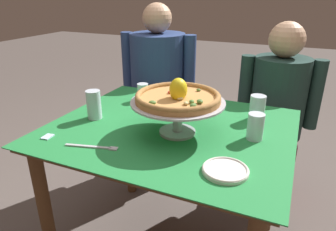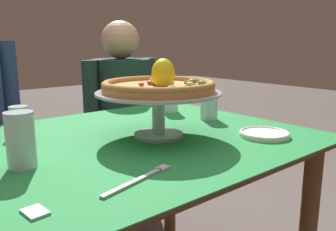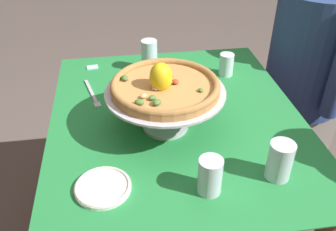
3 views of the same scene
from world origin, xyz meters
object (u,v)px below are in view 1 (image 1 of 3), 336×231
(side_plate, at_px, (225,170))
(sugar_packet, at_px, (48,137))
(dinner_fork, at_px, (94,147))
(water_glass_side_left, at_px, (94,106))
(diner_right, at_px, (275,120))
(diner_left, at_px, (158,94))
(pizza, at_px, (178,97))
(water_glass_back_right, at_px, (257,109))
(water_glass_back_left, at_px, (143,93))
(water_glass_side_right, at_px, (255,128))
(pizza_stand, at_px, (178,109))

(side_plate, relative_size, sugar_packet, 3.22)
(dinner_fork, bearing_deg, water_glass_side_left, 125.73)
(side_plate, relative_size, diner_right, 0.14)
(water_glass_side_left, relative_size, diner_left, 0.11)
(diner_right, bearing_deg, sugar_packet, -128.85)
(water_glass_side_left, bearing_deg, side_plate, -16.76)
(pizza, distance_m, water_glass_back_right, 0.43)
(dinner_fork, relative_size, diner_right, 0.19)
(water_glass_back_left, distance_m, dinner_fork, 0.58)
(water_glass_back_left, distance_m, sugar_packet, 0.59)
(water_glass_side_right, bearing_deg, pizza, -165.77)
(water_glass_back_left, bearing_deg, diner_right, 34.12)
(side_plate, height_order, diner_left, diner_left)
(water_glass_back_right, height_order, side_plate, water_glass_back_right)
(pizza, distance_m, sugar_packet, 0.58)
(pizza_stand, xyz_separation_m, sugar_packet, (-0.49, -0.26, -0.11))
(sugar_packet, bearing_deg, pizza_stand, 28.23)
(water_glass_back_left, relative_size, side_plate, 0.59)
(water_glass_side_left, bearing_deg, sugar_packet, -102.89)
(water_glass_back_right, xyz_separation_m, side_plate, (-0.02, -0.51, -0.05))
(pizza, height_order, side_plate, pizza)
(water_glass_side_left, height_order, diner_left, diner_left)
(water_glass_side_right, bearing_deg, diner_right, 87.02)
(water_glass_back_left, xyz_separation_m, dinner_fork, (0.09, -0.57, -0.04))
(water_glass_side_right, distance_m, side_plate, 0.30)
(sugar_packet, bearing_deg, dinner_fork, 1.18)
(water_glass_side_right, relative_size, dinner_fork, 0.52)
(pizza, relative_size, diner_right, 0.31)
(water_glass_side_right, distance_m, sugar_packet, 0.87)
(diner_left, bearing_deg, side_plate, -53.43)
(sugar_packet, bearing_deg, water_glass_back_left, 75.41)
(side_plate, bearing_deg, pizza_stand, 140.75)
(water_glass_side_right, relative_size, sugar_packet, 2.25)
(water_glass_back_right, bearing_deg, pizza_stand, -135.02)
(pizza_stand, bearing_deg, pizza, -58.27)
(diner_right, bearing_deg, side_plate, -94.89)
(water_glass_back_right, height_order, diner_left, diner_left)
(dinner_fork, bearing_deg, diner_right, 59.86)
(dinner_fork, bearing_deg, sugar_packet, -178.82)
(pizza, relative_size, diner_left, 0.29)
(water_glass_back_right, bearing_deg, sugar_packet, -144.66)
(side_plate, height_order, diner_right, diner_right)
(water_glass_side_left, xyz_separation_m, water_glass_side_right, (0.74, 0.09, -0.01))
(diner_right, bearing_deg, water_glass_side_left, -134.73)
(side_plate, xyz_separation_m, dinner_fork, (-0.52, -0.04, -0.01))
(sugar_packet, bearing_deg, side_plate, 3.34)
(water_glass_side_left, distance_m, diner_right, 1.14)
(pizza_stand, height_order, side_plate, pizza_stand)
(pizza_stand, bearing_deg, diner_right, 65.73)
(pizza_stand, bearing_deg, water_glass_side_right, 13.86)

